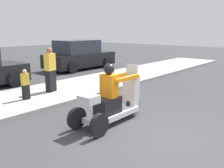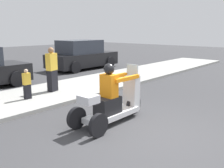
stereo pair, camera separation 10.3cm
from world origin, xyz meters
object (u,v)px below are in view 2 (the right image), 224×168
motorcycle_trike (113,102)px  spectator_near_curb (27,85)px  parked_car_lot_center (82,55)px  spectator_end_of_line (52,70)px

motorcycle_trike → spectator_near_curb: 3.18m
motorcycle_trike → spectator_near_curb: size_ratio=2.37×
motorcycle_trike → parked_car_lot_center: size_ratio=0.53×
spectator_end_of_line → parked_car_lot_center: 6.00m
parked_car_lot_center → spectator_end_of_line: bearing=-142.1°
motorcycle_trike → parked_car_lot_center: (5.40, 7.09, 0.25)m
spectator_end_of_line → parked_car_lot_center: parked_car_lot_center is taller
motorcycle_trike → parked_car_lot_center: bearing=52.7°
spectator_near_curb → parked_car_lot_center: 7.07m
spectator_end_of_line → parked_car_lot_center: size_ratio=0.36×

